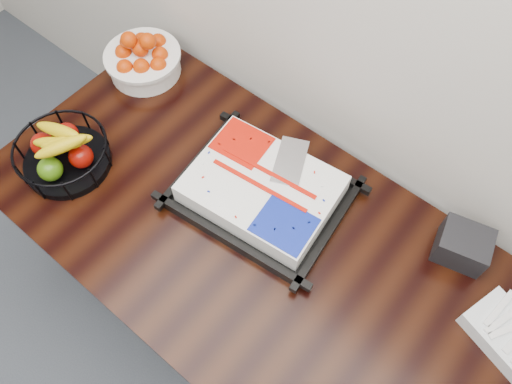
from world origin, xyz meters
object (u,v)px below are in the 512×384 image
Objects in this scene: cake_tray at (262,191)px; napkin_box at (463,245)px; table at (256,248)px; tangerine_bowl at (142,56)px; fruit_basket at (63,153)px.

napkin_box is at bearing 21.37° from cake_tray.
table is 0.64m from napkin_box.
cake_tray is at bearing 120.60° from table.
cake_tray is at bearing -158.63° from napkin_box.
tangerine_bowl is (-0.70, 0.16, 0.03)m from cake_tray.
tangerine_bowl is (-0.77, 0.28, 0.16)m from table.
table is 0.19m from cake_tray.
table is 5.84× the size of fruit_basket.
fruit_basket is 1.30m from napkin_box.
fruit_basket is at bearing -77.39° from tangerine_bowl.
tangerine_bowl is 1.29m from napkin_box.
cake_tray is 0.67m from fruit_basket.
tangerine_bowl reaches higher than fruit_basket.
napkin_box is at bearing 3.21° from tangerine_bowl.
table is 3.21× the size of cake_tray.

